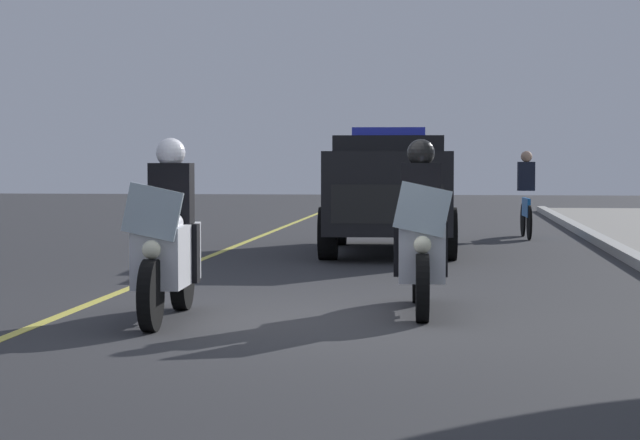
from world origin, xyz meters
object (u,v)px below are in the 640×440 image
at_px(police_motorcycle_lead_left, 168,246).
at_px(police_suv, 388,187).
at_px(police_motorcycle_lead_right, 421,242).
at_px(cyclist_background, 526,195).

xyz_separation_m(police_motorcycle_lead_left, police_suv, (-8.38, 1.63, 0.37)).
height_order(police_motorcycle_lead_right, police_suv, police_suv).
bearing_deg(police_suv, police_motorcycle_lead_left, -11.00).
height_order(police_motorcycle_lead_right, cyclist_background, police_motorcycle_lead_right).
bearing_deg(police_motorcycle_lead_right, police_suv, -174.46).
height_order(police_motorcycle_lead_left, police_motorcycle_lead_right, same).
bearing_deg(police_suv, police_motorcycle_lead_right, 5.54).
distance_m(police_suv, cyclist_background, 4.41).
height_order(police_suv, cyclist_background, police_suv).
bearing_deg(police_motorcycle_lead_left, police_motorcycle_lead_right, 110.05).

